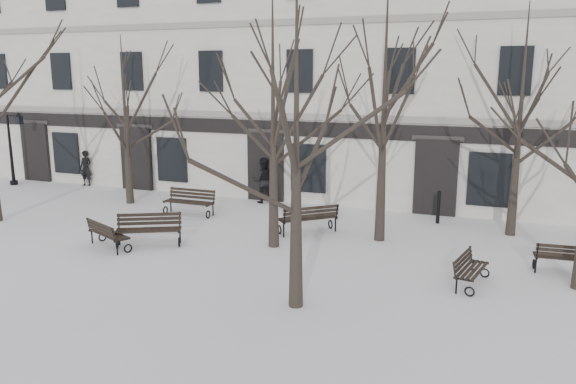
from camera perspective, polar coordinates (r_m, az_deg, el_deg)
The scene contains 18 objects.
ground at distance 15.66m, azimuth -1.86°, elevation -7.91°, with size 100.00×100.00×0.00m, color white.
building at distance 27.14m, azimuth 8.95°, elevation 12.26°, with size 40.40×10.20×11.40m.
tree_1 at distance 16.88m, azimuth -1.55°, elevation 11.11°, with size 5.68×5.68×8.11m.
tree_2 at distance 12.29m, azimuth 0.86°, elevation 9.73°, with size 5.43×5.43×7.76m.
tree_4 at distance 23.82m, azimuth -16.30°, elevation 8.96°, with size 4.77×4.77×6.82m.
tree_5 at distance 17.80m, azimuth 9.84°, elevation 11.60°, with size 5.89×5.89×8.41m.
tree_6 at distance 19.65m, azimuth 22.69°, elevation 9.25°, with size 5.26×5.26×7.52m.
bench_0 at distance 18.19m, azimuth -13.96°, elevation -3.62°, with size 2.07×1.54×1.01m.
bench_1 at distance 18.23m, azimuth -17.91°, elevation -4.04°, with size 1.83×1.29×0.88m.
bench_2 at distance 16.93m, azimuth 26.72°, elevation -5.96°, with size 1.82×0.78×0.89m.
bench_3 at distance 21.77m, azimuth -9.96°, elevation -0.90°, with size 1.97×0.72×0.99m.
bench_4 at distance 18.94m, azimuth 2.10°, elevation -2.64°, with size 1.94×1.85×1.01m.
bench_5 at distance 15.18m, azimuth 17.96°, elevation -7.40°, with size 0.89×1.69×0.82m.
lamp_post at distance 29.92m, azimuth -26.08°, elevation 4.47°, with size 1.10×0.41×3.52m.
bollard_a at distance 22.29m, azimuth 0.66°, elevation -0.41°, with size 0.13×0.13×1.01m.
bollard_b at distance 20.89m, azimuth 15.04°, elevation -1.37°, with size 0.16×0.16×1.21m.
pedestrian_a at distance 28.78m, azimuth -19.73°, elevation 0.62°, with size 0.62×0.41×1.70m, color black.
pedestrian_b at distance 23.56m, azimuth -2.54°, elevation -1.08°, with size 0.93×0.72×1.90m, color black.
Camera 1 is at (5.73, -13.57, 5.34)m, focal length 35.00 mm.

